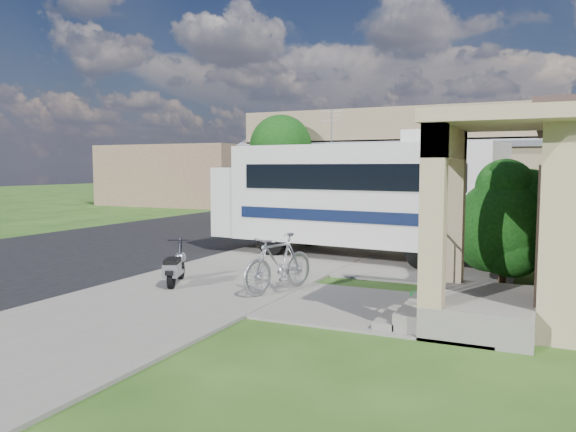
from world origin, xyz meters
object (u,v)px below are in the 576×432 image
at_px(motorhome, 354,195).
at_px(garden_hose, 420,299).
at_px(bicycle, 279,266).
at_px(scooter, 175,268).
at_px(shrub, 507,222).
at_px(pickup_truck, 272,206).
at_px(van, 314,196).

distance_m(motorhome, garden_hose, 5.81).
relative_size(bicycle, garden_hose, 4.90).
distance_m(motorhome, bicycle, 5.30).
xyz_separation_m(motorhome, scooter, (-2.19, -5.49, -1.36)).
xyz_separation_m(shrub, scooter, (-6.42, -2.91, -0.98)).
height_order(motorhome, pickup_truck, motorhome).
distance_m(scooter, van, 21.03).
bearing_deg(shrub, van, 123.27).
bearing_deg(pickup_truck, bicycle, 117.06).
height_order(scooter, bicycle, bicycle).
relative_size(motorhome, pickup_truck, 1.46).
distance_m(bicycle, pickup_truck, 14.61).
relative_size(motorhome, scooter, 6.22).
relative_size(shrub, scooter, 2.05).
xyz_separation_m(shrub, van, (-11.48, 17.49, -0.51)).
xyz_separation_m(shrub, garden_hose, (-1.36, -2.18, -1.31)).
bearing_deg(motorhome, bicycle, -83.27).
bearing_deg(scooter, garden_hose, -16.10).
distance_m(shrub, scooter, 7.11).
relative_size(motorhome, garden_hose, 21.06).
xyz_separation_m(motorhome, pickup_truck, (-6.52, 7.86, -0.99)).
bearing_deg(shrub, pickup_truck, 135.81).
relative_size(scooter, pickup_truck, 0.23).
xyz_separation_m(motorhome, shrub, (4.22, -2.58, -0.39)).
bearing_deg(van, bicycle, -72.04).
bearing_deg(shrub, scooter, -155.60).
xyz_separation_m(pickup_truck, van, (-0.73, 7.05, 0.10)).
xyz_separation_m(bicycle, pickup_truck, (-6.62, 13.02, 0.21)).
height_order(bicycle, pickup_truck, pickup_truck).
height_order(bicycle, van, van).
height_order(pickup_truck, van, van).
xyz_separation_m(motorhome, van, (-7.26, 14.91, -0.90)).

